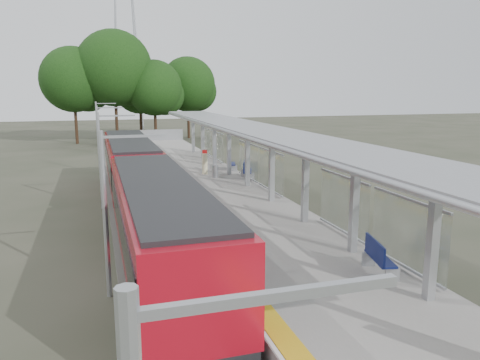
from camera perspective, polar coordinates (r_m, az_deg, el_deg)
name	(u,v)px	position (r m, az deg, el deg)	size (l,w,h in m)	color
trackbed	(134,200)	(28.70, -12.82, -2.41)	(3.00, 70.00, 0.24)	#59544C
platform	(207,189)	(29.26, -4.04, -1.13)	(6.00, 50.00, 1.00)	gray
tactile_strip	(166,184)	(28.71, -9.02, -0.44)	(0.60, 50.00, 0.02)	yellow
end_fence	(156,135)	(53.46, -10.17, 5.42)	(6.00, 0.10, 1.20)	#9EA0A5
train	(141,186)	(23.07, -11.97, -0.71)	(2.74, 27.60, 3.62)	black
canopy	(251,135)	(25.49, 1.35, 5.51)	(3.27, 38.00, 3.66)	#9EA0A5
pylon	(124,11)	(82.00, -13.92, 19.37)	(8.00, 4.00, 38.00)	#9EA0A5
tree_cluster	(129,79)	(61.89, -13.41, 11.89)	(22.23, 11.75, 13.84)	#382316
catenary_masts	(102,157)	(27.14, -16.52, 2.65)	(2.08, 48.16, 5.40)	#9EA0A5
bench_near	(378,256)	(15.23, 16.46, -8.86)	(0.85, 1.69, 1.11)	#101950
bench_mid	(246,169)	(29.84, 0.75, 1.29)	(1.06, 1.75, 1.15)	#101950
bench_far	(231,162)	(33.22, -1.11, 2.15)	(0.83, 1.54, 1.01)	#101950
info_pillar_far	(205,164)	(31.65, -4.31, 2.01)	(0.37, 0.37, 1.63)	beige
litter_bin	(215,171)	(30.35, -3.03, 1.04)	(0.39, 0.39, 0.80)	#9EA0A5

